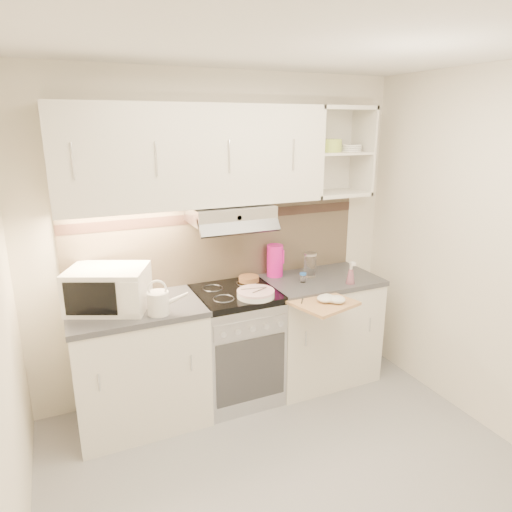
{
  "coord_description": "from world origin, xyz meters",
  "views": [
    {
      "loc": [
        -1.19,
        -1.92,
        2.12
      ],
      "look_at": [
        0.1,
        0.95,
        1.2
      ],
      "focal_mm": 32.0,
      "sensor_mm": 36.0,
      "label": 1
    }
  ],
  "objects_px": {
    "electric_range": "(236,344)",
    "cutting_board": "(323,303)",
    "microwave": "(108,289)",
    "pink_pitcher": "(275,260)",
    "plate_stack": "(256,294)",
    "watering_can": "(160,302)",
    "glass_jar": "(310,265)",
    "spray_bottle": "(351,275)"
  },
  "relations": [
    {
      "from": "pink_pitcher",
      "to": "spray_bottle",
      "type": "bearing_deg",
      "value": -21.95
    },
    {
      "from": "watering_can",
      "to": "pink_pitcher",
      "type": "bearing_deg",
      "value": 40.11
    },
    {
      "from": "electric_range",
      "to": "microwave",
      "type": "bearing_deg",
      "value": 178.13
    },
    {
      "from": "watering_can",
      "to": "plate_stack",
      "type": "xyz_separation_m",
      "value": [
        0.71,
        0.02,
        -0.06
      ]
    },
    {
      "from": "microwave",
      "to": "cutting_board",
      "type": "bearing_deg",
      "value": 6.47
    },
    {
      "from": "microwave",
      "to": "spray_bottle",
      "type": "bearing_deg",
      "value": 16.13
    },
    {
      "from": "plate_stack",
      "to": "cutting_board",
      "type": "xyz_separation_m",
      "value": [
        0.43,
        -0.24,
        -0.05
      ]
    },
    {
      "from": "microwave",
      "to": "glass_jar",
      "type": "xyz_separation_m",
      "value": [
        1.59,
        0.03,
        -0.04
      ]
    },
    {
      "from": "pink_pitcher",
      "to": "plate_stack",
      "type": "bearing_deg",
      "value": -112.36
    },
    {
      "from": "electric_range",
      "to": "cutting_board",
      "type": "bearing_deg",
      "value": -39.29
    },
    {
      "from": "watering_can",
      "to": "cutting_board",
      "type": "bearing_deg",
      "value": 8.44
    },
    {
      "from": "spray_bottle",
      "to": "watering_can",
      "type": "bearing_deg",
      "value": -166.62
    },
    {
      "from": "pink_pitcher",
      "to": "spray_bottle",
      "type": "distance_m",
      "value": 0.62
    },
    {
      "from": "microwave",
      "to": "pink_pitcher",
      "type": "bearing_deg",
      "value": 31.04
    },
    {
      "from": "pink_pitcher",
      "to": "cutting_board",
      "type": "distance_m",
      "value": 0.64
    },
    {
      "from": "electric_range",
      "to": "microwave",
      "type": "relative_size",
      "value": 1.45
    },
    {
      "from": "microwave",
      "to": "spray_bottle",
      "type": "distance_m",
      "value": 1.82
    },
    {
      "from": "glass_jar",
      "to": "cutting_board",
      "type": "relative_size",
      "value": 0.5
    },
    {
      "from": "electric_range",
      "to": "plate_stack",
      "type": "height_order",
      "value": "plate_stack"
    },
    {
      "from": "microwave",
      "to": "glass_jar",
      "type": "relative_size",
      "value": 3.06
    },
    {
      "from": "plate_stack",
      "to": "pink_pitcher",
      "type": "relative_size",
      "value": 1.04
    },
    {
      "from": "electric_range",
      "to": "pink_pitcher",
      "type": "xyz_separation_m",
      "value": [
        0.43,
        0.19,
        0.58
      ]
    },
    {
      "from": "pink_pitcher",
      "to": "glass_jar",
      "type": "distance_m",
      "value": 0.29
    },
    {
      "from": "plate_stack",
      "to": "watering_can",
      "type": "bearing_deg",
      "value": -178.21
    },
    {
      "from": "electric_range",
      "to": "microwave",
      "type": "distance_m",
      "value": 1.09
    },
    {
      "from": "watering_can",
      "to": "pink_pitcher",
      "type": "distance_m",
      "value": 1.12
    },
    {
      "from": "electric_range",
      "to": "cutting_board",
      "type": "relative_size",
      "value": 2.2
    },
    {
      "from": "glass_jar",
      "to": "spray_bottle",
      "type": "height_order",
      "value": "glass_jar"
    },
    {
      "from": "electric_range",
      "to": "pink_pitcher",
      "type": "relative_size",
      "value": 3.4
    },
    {
      "from": "electric_range",
      "to": "cutting_board",
      "type": "height_order",
      "value": "electric_range"
    },
    {
      "from": "electric_range",
      "to": "watering_can",
      "type": "relative_size",
      "value": 3.26
    },
    {
      "from": "cutting_board",
      "to": "electric_range",
      "type": "bearing_deg",
      "value": 125.73
    },
    {
      "from": "glass_jar",
      "to": "electric_range",
      "type": "bearing_deg",
      "value": -175.03
    },
    {
      "from": "electric_range",
      "to": "spray_bottle",
      "type": "height_order",
      "value": "spray_bottle"
    },
    {
      "from": "electric_range",
      "to": "microwave",
      "type": "height_order",
      "value": "microwave"
    },
    {
      "from": "watering_can",
      "to": "spray_bottle",
      "type": "distance_m",
      "value": 1.51
    },
    {
      "from": "pink_pitcher",
      "to": "microwave",
      "type": "bearing_deg",
      "value": -152.89
    },
    {
      "from": "plate_stack",
      "to": "cutting_board",
      "type": "relative_size",
      "value": 0.67
    },
    {
      "from": "watering_can",
      "to": "glass_jar",
      "type": "distance_m",
      "value": 1.33
    },
    {
      "from": "microwave",
      "to": "pink_pitcher",
      "type": "xyz_separation_m",
      "value": [
        1.34,
        0.16,
        -0.01
      ]
    },
    {
      "from": "plate_stack",
      "to": "spray_bottle",
      "type": "height_order",
      "value": "spray_bottle"
    },
    {
      "from": "electric_range",
      "to": "cutting_board",
      "type": "distance_m",
      "value": 0.79
    }
  ]
}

